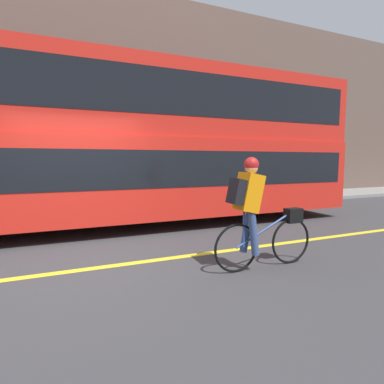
{
  "coord_description": "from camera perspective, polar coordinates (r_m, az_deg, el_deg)",
  "views": [
    {
      "loc": [
        -0.21,
        -4.66,
        1.61
      ],
      "look_at": [
        2.01,
        0.62,
        1.0
      ],
      "focal_mm": 28.0,
      "sensor_mm": 36.0,
      "label": 1
    }
  ],
  "objects": [
    {
      "name": "ground_plane",
      "position": [
        4.94,
        -19.56,
        -13.33
      ],
      "size": [
        80.0,
        80.0,
        0.0
      ],
      "primitive_type": "plane",
      "color": "#38383A"
    },
    {
      "name": "sidewalk_curb",
      "position": [
        10.33,
        -21.36,
        -3.01
      ],
      "size": [
        60.0,
        2.42,
        0.13
      ],
      "color": "gray",
      "rests_on": "ground_plane"
    },
    {
      "name": "bus",
      "position": [
        7.48,
        -12.63,
        9.73
      ],
      "size": [
        11.7,
        2.53,
        3.81
      ],
      "color": "black",
      "rests_on": "ground_plane"
    },
    {
      "name": "cyclist_on_bike",
      "position": [
        4.46,
        12.03,
        -3.37
      ],
      "size": [
        1.7,
        0.32,
        1.66
      ],
      "color": "black",
      "rests_on": "ground_plane"
    },
    {
      "name": "road_center_line",
      "position": [
        4.84,
        -19.48,
        -13.7
      ],
      "size": [
        50.0,
        0.14,
        0.01
      ],
      "primitive_type": "cube",
      "color": "yellow",
      "rests_on": "ground_plane"
    },
    {
      "name": "building_facade",
      "position": [
        11.8,
        -22.28,
        16.83
      ],
      "size": [
        60.0,
        0.3,
        7.82
      ],
      "color": "brown",
      "rests_on": "ground_plane"
    }
  ]
}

